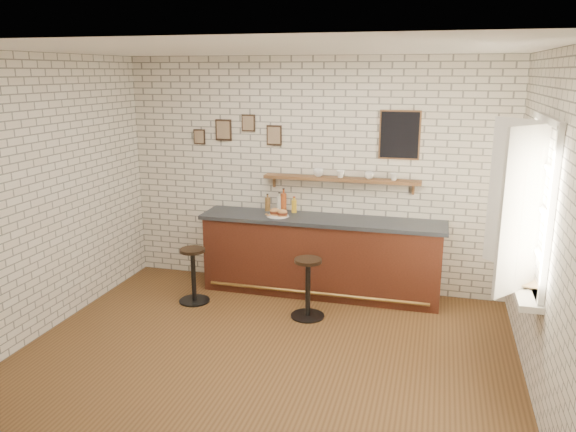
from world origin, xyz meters
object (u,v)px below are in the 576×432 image
bar_stool_left (193,273)px  shelf_cup_b (340,174)px  bitters_bottle_white (279,204)px  condiment_bottle_yellow (294,206)px  shelf_cup_d (394,177)px  bitters_bottle_brown (268,204)px  book_lower (522,285)px  bar_counter (321,256)px  book_upper (522,282)px  shelf_cup_a (318,173)px  ciabatta_sandwich (279,212)px  sandwich_plate (278,216)px  bar_stool_right (308,286)px  shelf_cup_c (369,175)px  bitters_bottle_amber (284,202)px

bar_stool_left → shelf_cup_b: (1.66, 0.89, 1.18)m
bitters_bottle_white → condiment_bottle_yellow: bitters_bottle_white is taller
condiment_bottle_yellow → shelf_cup_d: shelf_cup_d is taller
bitters_bottle_brown → book_lower: size_ratio=1.14×
bitters_bottle_brown → bitters_bottle_white: (0.16, 0.00, 0.01)m
bar_counter → book_upper: size_ratio=14.29×
bitters_bottle_brown → bar_counter: bearing=-13.7°
condiment_bottle_yellow → shelf_cup_a: size_ratio=1.67×
ciabatta_sandwich → bar_stool_left: bearing=-146.0°
bar_counter → condiment_bottle_yellow: (-0.40, 0.19, 0.59)m
sandwich_plate → ciabatta_sandwich: size_ratio=1.14×
condiment_bottle_yellow → book_upper: condiment_bottle_yellow is taller
bar_stool_right → shelf_cup_b: 1.52m
bar_stool_left → shelf_cup_c: size_ratio=6.01×
ciabatta_sandwich → shelf_cup_b: 0.92m
bitters_bottle_brown → bitters_bottle_amber: (0.22, 0.00, 0.03)m
bar_counter → bitters_bottle_brown: 0.99m
condiment_bottle_yellow → shelf_cup_c: 1.06m
bitters_bottle_white → book_upper: 3.30m
bar_stool_right → book_upper: bearing=-20.5°
bitters_bottle_white → book_lower: (2.79, -1.79, -0.18)m
shelf_cup_b → book_lower: bearing=-95.9°
ciabatta_sandwich → bar_stool_left: (-0.93, -0.62, -0.69)m
shelf_cup_a → shelf_cup_c: shelf_cup_a is taller
sandwich_plate → bar_stool_left: size_ratio=0.40×
shelf_cup_c → bitters_bottle_amber: bearing=78.0°
sandwich_plate → bitters_bottle_white: size_ratio=1.09×
shelf_cup_b → shelf_cup_c: shelf_cup_b is taller
sandwich_plate → bar_stool_right: size_ratio=0.39×
condiment_bottle_yellow → shelf_cup_b: 0.75m
bitters_bottle_brown → bitters_bottle_white: bitters_bottle_white is taller
bar_counter → shelf_cup_d: 1.36m
bar_counter → bar_stool_right: (0.01, -0.76, -0.12)m
shelf_cup_c → book_lower: (1.62, -1.80, -0.61)m
sandwich_plate → ciabatta_sandwich: 0.05m
book_lower → bar_counter: bearing=112.1°
shelf_cup_c → book_lower: size_ratio=0.57×
shelf_cup_a → book_lower: shelf_cup_a is taller
sandwich_plate → bitters_bottle_brown: 0.34m
sandwich_plate → shelf_cup_a: size_ratio=2.19×
bitters_bottle_white → book_lower: 3.32m
bar_counter → sandwich_plate: size_ratio=11.07×
condiment_bottle_yellow → shelf_cup_b: (0.60, 0.01, 0.45)m
bitters_bottle_brown → shelf_cup_c: bearing=0.6°
ciabatta_sandwich → bar_stool_right: 1.12m
ciabatta_sandwich → shelf_cup_b: bearing=19.7°
bar_counter → ciabatta_sandwich: (-0.54, -0.06, 0.56)m
shelf_cup_c → sandwich_plate: bearing=90.7°
bitters_bottle_amber → bar_stool_left: (-0.92, -0.88, -0.77)m
bar_stool_left → bar_stool_right: (1.48, -0.07, 0.01)m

